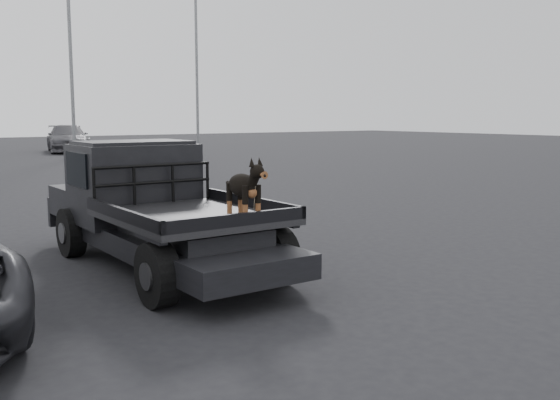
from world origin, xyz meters
TOP-DOWN VIEW (x-y plane):
  - ground at (0.00, 0.00)m, footprint 120.00×120.00m
  - flatbed_ute at (0.64, 2.45)m, footprint 2.00×5.40m
  - ute_cab at (0.64, 3.40)m, footprint 1.72×1.30m
  - headache_rack at (0.64, 2.65)m, footprint 1.80×0.08m
  - dog at (0.90, 0.61)m, footprint 0.32×0.60m
  - distant_car_b at (8.19, 31.99)m, footprint 3.40×5.86m
  - floodlight_mid at (7.03, 26.96)m, footprint 1.08×0.28m
  - floodlight_far at (16.55, 31.32)m, footprint 1.08×0.28m

SIDE VIEW (x-z plane):
  - ground at x=0.00m, z-range 0.00..0.00m
  - flatbed_ute at x=0.64m, z-range 0.00..0.92m
  - distant_car_b at x=8.19m, z-range 0.00..1.60m
  - headache_rack at x=0.64m, z-range 0.92..1.47m
  - dog at x=0.90m, z-range 0.92..1.66m
  - ute_cab at x=0.64m, z-range 0.92..1.80m
  - floodlight_mid at x=7.03m, z-range 0.60..13.82m
  - floodlight_far at x=16.55m, z-range 0.60..15.87m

